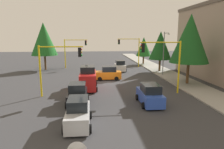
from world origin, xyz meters
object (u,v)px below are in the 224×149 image
object	(u,v)px
traffic_signal_near_right	(58,61)
car_orange	(108,74)
traffic_signal_far_left	(130,47)
car_blue	(150,95)
tree_opposite_side	(44,39)
tree_roadside_near	(190,39)
traffic_signal_near_left	(164,57)
car_black	(78,95)
car_white	(120,66)
car_silver	(78,113)
delivery_van_red	(88,78)
traffic_signal_far_right	(74,48)
street_lamp_curbside	(165,49)
tree_roadside_mid	(160,45)
tree_roadside_far	(144,47)

from	to	relation	value
traffic_signal_near_right	car_orange	xyz separation A→B (m)	(-8.00, 5.85, -2.94)
traffic_signal_far_left	car_blue	distance (m)	23.87
tree_opposite_side	tree_roadside_near	world-z (taller)	tree_roadside_near
traffic_signal_near_left	car_black	xyz separation A→B (m)	(2.78, -9.23, -3.22)
car_white	car_silver	world-z (taller)	same
car_white	traffic_signal_far_left	bearing A→B (deg)	149.02
tree_roadside_near	car_orange	world-z (taller)	tree_roadside_near
delivery_van_red	traffic_signal_far_right	bearing A→B (deg)	-169.83
tree_opposite_side	car_orange	distance (m)	15.80
street_lamp_curbside	car_white	world-z (taller)	street_lamp_curbside
tree_roadside_mid	car_blue	distance (m)	19.15
tree_roadside_mid	car_white	xyz separation A→B (m)	(-1.40, -7.03, -3.83)
traffic_signal_far_left	car_black	size ratio (longest dim) A/B	1.58
traffic_signal_near_left	tree_roadside_mid	distance (m)	14.65
tree_opposite_side	street_lamp_curbside	bearing A→B (deg)	67.45
tree_opposite_side	tree_roadside_far	world-z (taller)	tree_opposite_side
traffic_signal_near_left	delivery_van_red	world-z (taller)	traffic_signal_near_left
street_lamp_curbside	tree_roadside_mid	size ratio (longest dim) A/B	0.97
traffic_signal_near_right	car_silver	world-z (taller)	traffic_signal_near_right
traffic_signal_near_left	tree_roadside_far	size ratio (longest dim) A/B	0.95
tree_opposite_side	traffic_signal_far_right	bearing A→B (deg)	110.71
street_lamp_curbside	tree_roadside_mid	bearing A→B (deg)	169.67
traffic_signal_far_left	car_silver	world-z (taller)	traffic_signal_far_left
street_lamp_curbside	car_black	size ratio (longest dim) A/B	1.86
traffic_signal_near_right	delivery_van_red	bearing A→B (deg)	133.54
car_silver	car_white	bearing A→B (deg)	165.12
traffic_signal_near_right	traffic_signal_far_right	bearing A→B (deg)	-179.84
car_orange	car_black	world-z (taller)	same
tree_roadside_near	car_blue	size ratio (longest dim) A/B	2.23
traffic_signal_far_right	tree_opposite_side	distance (m)	5.92
tree_opposite_side	car_black	size ratio (longest dim) A/B	2.35
tree_opposite_side	car_black	xyz separation A→B (m)	(20.78, 7.49, -4.92)
traffic_signal_near_right	tree_roadside_far	size ratio (longest dim) A/B	0.88
traffic_signal_near_right	car_black	bearing A→B (deg)	37.65
traffic_signal_far_right	tree_roadside_far	xyz separation A→B (m)	(-4.00, 15.21, -0.07)
tree_roadside_mid	car_orange	bearing A→B (deg)	-58.52
traffic_signal_near_left	street_lamp_curbside	distance (m)	10.22
street_lamp_curbside	delivery_van_red	bearing A→B (deg)	-60.33
tree_roadside_far	tree_roadside_near	world-z (taller)	tree_roadside_near
traffic_signal_far_right	traffic_signal_near_right	world-z (taller)	traffic_signal_far_right
delivery_van_red	car_black	xyz separation A→B (m)	(5.65, -0.87, -0.39)
traffic_signal_far_right	tree_roadside_near	distance (m)	22.86
traffic_signal_near_left	tree_opposite_side	size ratio (longest dim) A/B	0.66
traffic_signal_near_left	delivery_van_red	distance (m)	9.28
traffic_signal_far_left	tree_roadside_near	distance (m)	16.80
car_orange	car_silver	world-z (taller)	same
street_lamp_curbside	delivery_van_red	distance (m)	13.96
tree_opposite_side	car_black	distance (m)	22.63
traffic_signal_far_right	traffic_signal_far_left	bearing A→B (deg)	90.00
tree_opposite_side	car_white	size ratio (longest dim) A/B	2.37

